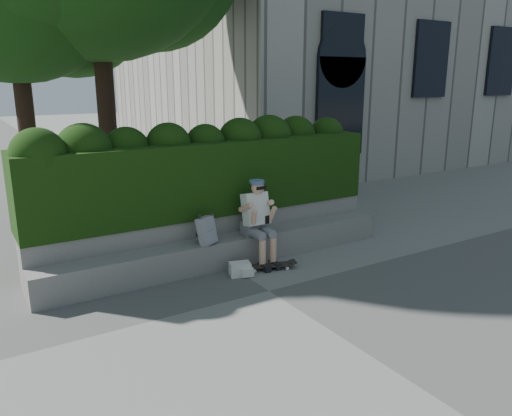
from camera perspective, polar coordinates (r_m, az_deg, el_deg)
ground at (r=7.22m, az=1.49°, el=-9.45°), size 80.00×80.00×0.00m
bench_ledge at (r=8.14m, az=-3.34°, el=-4.94°), size 6.00×0.45×0.45m
planter_wall at (r=8.49m, az=-4.88°, el=-3.07°), size 6.00×0.50×0.75m
hedge at (r=8.45m, az=-5.72°, el=3.65°), size 6.00×1.00×1.20m
person at (r=8.05m, az=0.18°, el=-1.19°), size 0.40×0.76×1.38m
skateboard at (r=7.97m, az=1.59°, el=-6.57°), size 0.78×0.43×0.08m
backpack_plaid at (r=7.74m, az=-5.66°, el=-2.59°), size 0.33×0.28×0.43m
backpack_ground at (r=7.72m, az=-1.84°, el=-6.99°), size 0.37×0.30×0.20m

